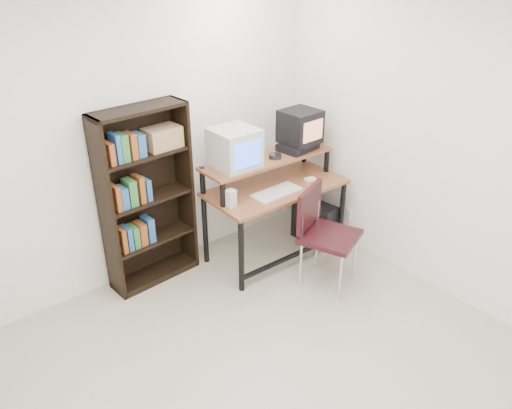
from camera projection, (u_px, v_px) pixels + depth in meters
floor at (275, 409)px, 3.30m from camera, size 4.00×4.00×0.01m
back_wall at (116, 142)px, 4.08m from camera, size 4.00×0.01×2.60m
right_wall at (473, 154)px, 3.83m from camera, size 0.01×4.00×2.60m
computer_desk at (274, 189)px, 4.68m from camera, size 1.33×0.70×0.98m
crt_monitor at (235, 148)px, 4.37m from camera, size 0.38×0.39×0.35m
vcr at (298, 147)px, 4.79m from camera, size 0.39×0.30×0.08m
crt_tv at (300, 127)px, 4.71m from camera, size 0.35×0.35×0.31m
cd_spindle at (275, 157)px, 4.60m from camera, size 0.13×0.13×0.05m
keyboard at (277, 193)px, 4.50m from camera, size 0.47×0.22×0.03m
mousepad at (312, 182)px, 4.76m from camera, size 0.25×0.22×0.01m
mouse at (310, 180)px, 4.76m from camera, size 0.11×0.08×0.03m
desk_speaker at (231, 199)px, 4.25m from camera, size 0.09×0.08×0.17m
pc_tower at (314, 222)px, 5.11m from camera, size 0.25×0.47×0.42m
school_chair at (322, 227)px, 4.31m from camera, size 0.59×0.59×0.91m
bookshelf at (146, 195)px, 4.27m from camera, size 0.82×0.31×1.60m
wall_outlet at (347, 214)px, 5.07m from camera, size 0.02×0.08×0.12m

